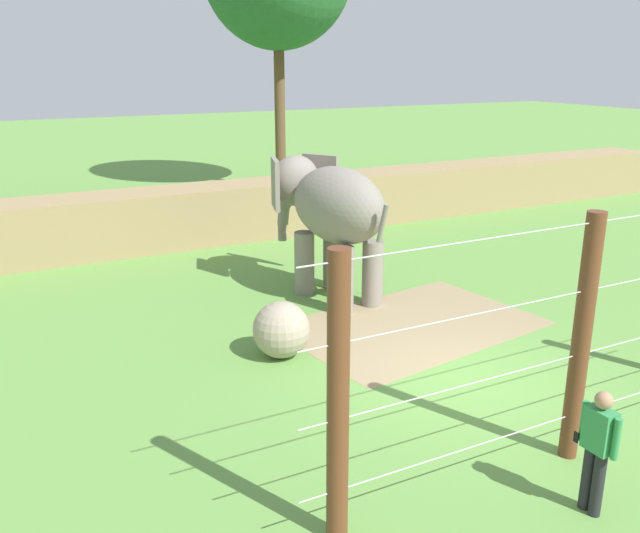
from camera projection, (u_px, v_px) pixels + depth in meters
name	position (u px, v px, depth m)	size (l,w,h in m)	color
ground_plane	(460.00, 379.00, 11.99)	(120.00, 120.00, 0.00)	#609342
dirt_patch	(412.00, 325.00, 14.41)	(5.27, 3.52, 0.01)	#937F5B
embankment_wall	(237.00, 211.00, 21.23)	(36.00, 1.80, 1.71)	#997F56
elephant	(330.00, 209.00, 15.60)	(2.01, 4.31, 3.21)	gray
enrichment_ball	(281.00, 330.00, 12.74)	(1.09, 1.09, 1.09)	gray
cable_fence	(587.00, 338.00, 9.21)	(8.91, 0.26, 3.59)	brown
zookeeper	(597.00, 447.00, 8.22)	(0.22, 0.58, 1.67)	#232328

